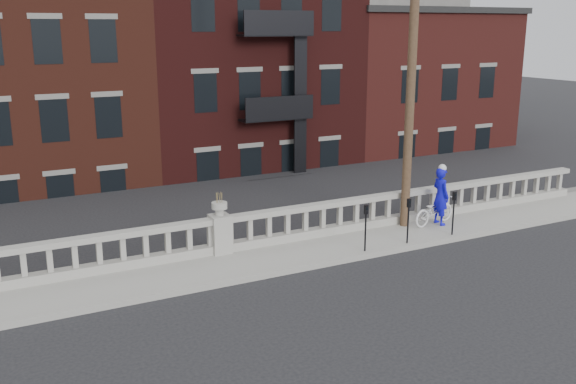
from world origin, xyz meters
The scene contains 11 objects.
ground centered at (0.00, 0.00, 0.00)m, with size 120.00×120.00×0.00m, color black.
sidewalk centered at (0.00, 3.00, 0.07)m, with size 32.00×2.20×0.15m, color #9B9890.
balustrade centered at (0.00, 3.95, 0.64)m, with size 28.00×0.34×1.03m.
planter_pedestal centered at (0.00, 3.95, 0.83)m, with size 0.55×0.55×1.76m.
lower_level centered at (0.56, 23.04, 2.63)m, with size 80.00×44.00×20.80m.
utility_pole centered at (6.20, 3.60, 5.24)m, with size 1.60×0.28×10.00m.
parking_meter_c centered at (3.70, 2.15, 1.00)m, with size 0.10×0.09×1.36m.
parking_meter_d centered at (5.20, 2.15, 1.00)m, with size 0.10×0.09×1.36m.
parking_meter_e centered at (6.91, 2.15, 1.00)m, with size 0.10×0.09×1.36m.
bicycle centered at (7.11, 3.26, 0.61)m, with size 0.61×1.76×0.92m, color silver.
cyclist centered at (7.29, 3.20, 1.09)m, with size 0.68×0.45×1.87m, color #0F0DC7.
Camera 1 is at (-6.22, -12.18, 6.37)m, focal length 40.00 mm.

